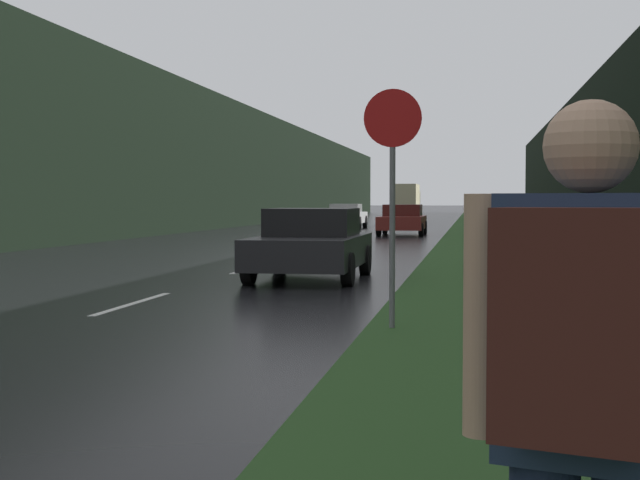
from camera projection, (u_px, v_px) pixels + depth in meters
grass_verge at (513, 235)px, 39.37m from camera, size 6.00×240.00×0.02m
lane_stripe_c at (133, 303)px, 13.37m from camera, size 0.12×3.00×0.01m
lane_stripe_d at (249, 268)px, 20.26m from camera, size 0.12×3.00×0.01m
treeline_far_side at (217, 163)px, 51.86m from camera, size 2.00×140.00×7.45m
treeline_near_side at (619, 148)px, 48.01m from camera, size 2.00×140.00×8.79m
stop_sign at (392, 182)px, 10.62m from camera, size 0.69×0.07×2.87m
hitchhiker_with_backpack at (584, 418)px, 2.13m from camera, size 0.60×0.51×1.79m
car_passing_near at (311, 244)px, 17.55m from camera, size 2.05×4.23×1.39m
car_passing_far at (402, 220)px, 40.13m from camera, size 2.04×4.59×1.38m
car_oncoming at (347, 216)px, 49.15m from camera, size 1.91×4.46×1.37m
delivery_truck at (408, 199)px, 95.06m from camera, size 2.40×8.90×3.29m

